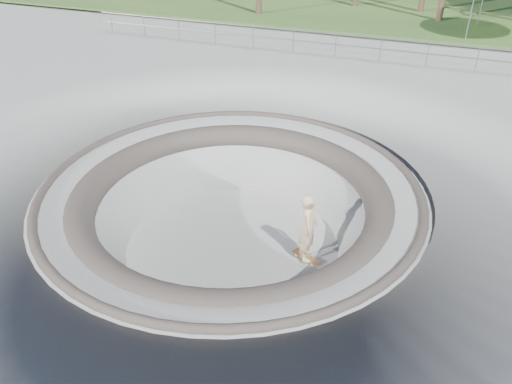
% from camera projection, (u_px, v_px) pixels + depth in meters
% --- Properties ---
extents(ground, '(180.00, 180.00, 0.00)m').
position_uv_depth(ground, '(231.00, 187.00, 13.38)').
color(ground, '#AFB0AA').
rests_on(ground, ground).
extents(skate_bowl, '(14.00, 14.00, 4.10)m').
position_uv_depth(skate_bowl, '(233.00, 242.00, 14.35)').
color(skate_bowl, '#AFB0AA').
rests_on(skate_bowl, ground).
extents(distant_hills, '(103.20, 45.00, 28.60)m').
position_uv_depth(distant_hills, '(445.00, 15.00, 61.25)').
color(distant_hills, brown).
rests_on(distant_hills, ground).
extents(safety_railing, '(25.00, 0.06, 1.03)m').
position_uv_depth(safety_railing, '(336.00, 45.00, 22.52)').
color(safety_railing, gray).
rests_on(safety_railing, ground).
extents(skateboard, '(0.90, 0.59, 0.09)m').
position_uv_depth(skateboard, '(306.00, 257.00, 13.76)').
color(skateboard, olive).
rests_on(skateboard, ground).
extents(skater, '(0.63, 0.82, 1.99)m').
position_uv_depth(skater, '(308.00, 227.00, 13.22)').
color(skater, beige).
rests_on(skater, skateboard).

